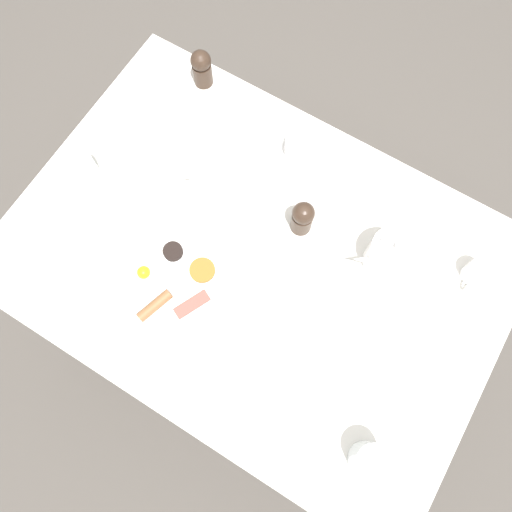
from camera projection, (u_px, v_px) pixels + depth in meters
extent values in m
plane|color=#4C4742|center=(256.00, 315.00, 1.90)|extent=(8.00, 8.00, 0.00)
cube|color=silver|center=(256.00, 260.00, 1.23)|extent=(0.84, 1.19, 0.03)
cylinder|color=brown|center=(177.00, 128.00, 1.75)|extent=(0.04, 0.04, 0.70)
cylinder|color=brown|center=(46.00, 304.00, 1.56)|extent=(0.04, 0.04, 0.70)
cylinder|color=brown|center=(464.00, 284.00, 1.58)|extent=(0.04, 0.04, 0.70)
cylinder|color=brown|center=(355.00, 503.00, 1.39)|extent=(0.04, 0.04, 0.70)
cylinder|color=white|center=(174.00, 282.00, 1.19)|extent=(0.28, 0.28, 0.01)
cylinder|color=white|center=(145.00, 274.00, 1.19)|extent=(0.06, 0.06, 0.00)
sphere|color=yellow|center=(144.00, 272.00, 1.18)|extent=(0.03, 0.03, 0.03)
cylinder|color=brown|center=(155.00, 306.00, 1.15)|extent=(0.09, 0.05, 0.02)
cube|color=#B74C42|center=(192.00, 304.00, 1.16)|extent=(0.09, 0.06, 0.01)
cylinder|color=#D16023|center=(202.00, 270.00, 1.19)|extent=(0.06, 0.06, 0.01)
cylinder|color=black|center=(173.00, 251.00, 1.20)|extent=(0.05, 0.05, 0.02)
cylinder|color=white|center=(390.00, 255.00, 1.16)|extent=(0.11, 0.11, 0.11)
cylinder|color=white|center=(397.00, 248.00, 1.10)|extent=(0.08, 0.08, 0.01)
sphere|color=white|center=(399.00, 246.00, 1.09)|extent=(0.02, 0.02, 0.02)
cone|color=white|center=(361.00, 259.00, 1.14)|extent=(0.05, 0.06, 0.05)
torus|color=white|center=(415.00, 251.00, 1.16)|extent=(0.06, 0.07, 0.08)
cylinder|color=white|center=(189.00, 140.00, 1.25)|extent=(0.11, 0.11, 0.11)
cylinder|color=white|center=(186.00, 128.00, 1.20)|extent=(0.08, 0.08, 0.01)
sphere|color=white|center=(185.00, 125.00, 1.18)|extent=(0.02, 0.02, 0.02)
cone|color=white|center=(190.00, 113.00, 1.26)|extent=(0.06, 0.05, 0.05)
torus|color=white|center=(187.00, 162.00, 1.23)|extent=(0.08, 0.05, 0.08)
cylinder|color=white|center=(302.00, 153.00, 1.29)|extent=(0.16, 0.16, 0.01)
cylinder|color=white|center=(303.00, 148.00, 1.27)|extent=(0.09, 0.09, 0.05)
cylinder|color=tan|center=(303.00, 149.00, 1.27)|extent=(0.08, 0.08, 0.04)
torus|color=white|center=(319.00, 158.00, 1.26)|extent=(0.01, 0.04, 0.04)
cylinder|color=white|center=(370.00, 462.00, 1.03)|extent=(0.08, 0.08, 0.10)
cylinder|color=white|center=(119.00, 130.00, 1.26)|extent=(0.08, 0.08, 0.10)
cylinder|color=white|center=(80.00, 169.00, 1.23)|extent=(0.08, 0.08, 0.10)
cylinder|color=white|center=(478.00, 272.00, 1.17)|extent=(0.06, 0.06, 0.07)
torus|color=white|center=(472.00, 283.00, 1.16)|extent=(0.05, 0.01, 0.05)
cylinder|color=#38281E|center=(302.00, 221.00, 1.21)|extent=(0.05, 0.05, 0.07)
sphere|color=#38281E|center=(303.00, 213.00, 1.16)|extent=(0.05, 0.05, 0.05)
cylinder|color=#38281E|center=(203.00, 74.00, 1.33)|extent=(0.05, 0.05, 0.07)
sphere|color=#38281E|center=(201.00, 61.00, 1.28)|extent=(0.05, 0.05, 0.05)
cube|color=white|center=(67.00, 254.00, 1.21)|extent=(0.18, 0.20, 0.01)
cube|color=silver|center=(348.00, 344.00, 1.15)|extent=(0.10, 0.15, 0.00)
cube|color=silver|center=(278.00, 418.00, 1.10)|extent=(0.15, 0.14, 0.00)
cube|color=silver|center=(266.00, 320.00, 1.16)|extent=(0.04, 0.15, 0.00)
cube|color=silver|center=(155.00, 88.00, 1.36)|extent=(0.17, 0.02, 0.00)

